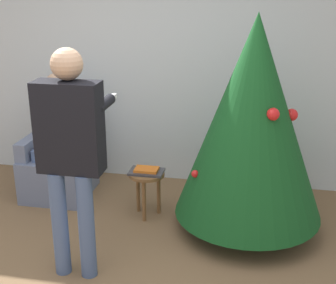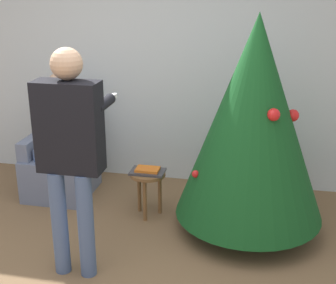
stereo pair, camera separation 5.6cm
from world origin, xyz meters
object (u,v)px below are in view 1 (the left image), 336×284
at_px(christmas_tree, 252,119).
at_px(person_seated, 56,131).
at_px(person_standing, 70,144).
at_px(side_stool, 147,181).
at_px(armchair, 60,162).

height_order(christmas_tree, person_seated, christmas_tree).
relative_size(christmas_tree, person_standing, 1.11).
height_order(person_standing, side_stool, person_standing).
xyz_separation_m(christmas_tree, person_standing, (-1.25, -0.88, 0.00)).
height_order(armchair, side_stool, armchair).
relative_size(christmas_tree, person_seated, 1.51).
bearing_deg(person_standing, armchair, 118.23).
distance_m(christmas_tree, person_seated, 1.99).
distance_m(armchair, side_stool, 1.05).
bearing_deg(armchair, christmas_tree, -11.49).
distance_m(person_seated, person_standing, 1.46).
distance_m(armchair, person_seated, 0.35).
xyz_separation_m(person_seated, person_standing, (0.68, -1.25, 0.34)).
relative_size(armchair, side_stool, 2.21).
relative_size(person_seated, person_standing, 0.74).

